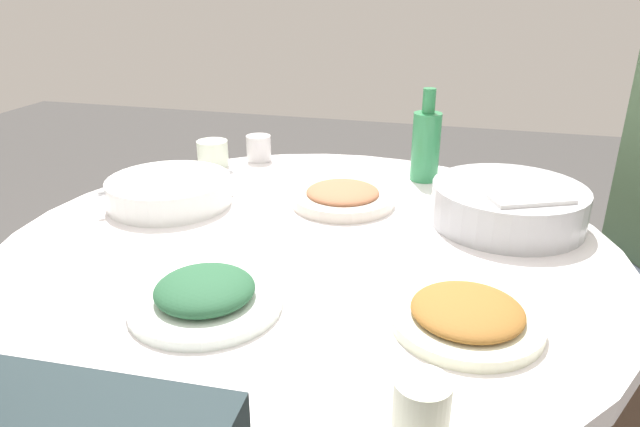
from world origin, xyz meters
name	(u,v)px	position (x,y,z in m)	size (l,w,h in m)	color
round_dining_table	(308,293)	(0.00, 0.00, 0.62)	(1.15, 1.15, 0.73)	#99999E
rice_bowl	(508,204)	(0.36, 0.19, 0.77)	(0.30, 0.30, 0.09)	#B2B5BA
soup_bowl	(170,192)	(-0.34, 0.11, 0.76)	(0.26, 0.26, 0.06)	white
dish_tofu_braise	(343,196)	(0.02, 0.20, 0.75)	(0.22, 0.22, 0.04)	silver
dish_stirfry	(467,315)	(0.30, -0.21, 0.75)	(0.22, 0.22, 0.04)	silver
dish_greens	(205,295)	(-0.08, -0.26, 0.75)	(0.23, 0.23, 0.05)	white
green_bottle	(426,144)	(0.17, 0.42, 0.82)	(0.07, 0.07, 0.22)	#308851
tea_cup_near	(259,148)	(-0.27, 0.46, 0.77)	(0.07, 0.07, 0.07)	silver
tea_cup_far	(422,405)	(0.25, -0.43, 0.76)	(0.06, 0.06, 0.06)	beige
tea_cup_side	(213,153)	(-0.37, 0.38, 0.77)	(0.08, 0.08, 0.07)	silver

